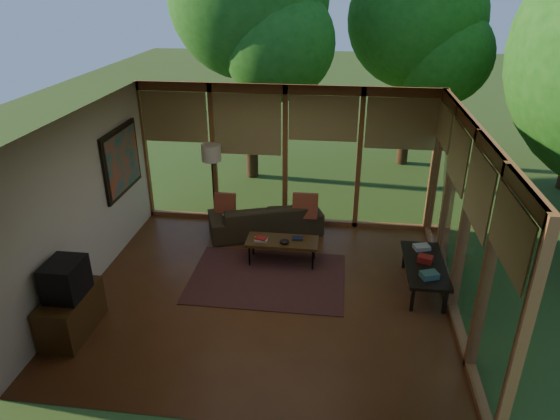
# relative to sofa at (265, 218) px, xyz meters

# --- Properties ---
(floor) EXTENTS (5.50, 5.50, 0.00)m
(floor) POSITION_rel_sofa_xyz_m (0.31, -2.00, -0.30)
(floor) COLOR brown
(floor) RESTS_ON ground
(ceiling) EXTENTS (5.50, 5.50, 0.00)m
(ceiling) POSITION_rel_sofa_xyz_m (0.31, -2.00, 2.40)
(ceiling) COLOR white
(ceiling) RESTS_ON ground
(wall_left) EXTENTS (0.04, 5.00, 2.70)m
(wall_left) POSITION_rel_sofa_xyz_m (-2.44, -2.00, 1.05)
(wall_left) COLOR silver
(wall_left) RESTS_ON ground
(wall_front) EXTENTS (5.50, 0.04, 2.70)m
(wall_front) POSITION_rel_sofa_xyz_m (0.31, -4.50, 1.05)
(wall_front) COLOR silver
(wall_front) RESTS_ON ground
(window_wall_back) EXTENTS (5.50, 0.12, 2.70)m
(window_wall_back) POSITION_rel_sofa_xyz_m (0.31, 0.50, 1.05)
(window_wall_back) COLOR brown
(window_wall_back) RESTS_ON ground
(window_wall_right) EXTENTS (0.12, 5.00, 2.70)m
(window_wall_right) POSITION_rel_sofa_xyz_m (3.06, -2.00, 1.05)
(window_wall_right) COLOR brown
(window_wall_right) RESTS_ON ground
(tree_ne) EXTENTS (3.21, 3.21, 5.14)m
(tree_ne) POSITION_rel_sofa_xyz_m (2.94, 4.42, 3.21)
(tree_ne) COLOR #3C2515
(tree_ne) RESTS_ON ground
(rug) EXTENTS (2.48, 1.75, 0.01)m
(rug) POSITION_rel_sofa_xyz_m (0.27, -1.58, -0.30)
(rug) COLOR brown
(rug) RESTS_ON floor
(sofa) EXTENTS (2.24, 1.48, 0.61)m
(sofa) POSITION_rel_sofa_xyz_m (0.00, 0.00, 0.00)
(sofa) COLOR #362C1B
(sofa) RESTS_ON floor
(pillow_left) EXTENTS (0.39, 0.21, 0.41)m
(pillow_left) POSITION_rel_sofa_xyz_m (-0.75, -0.05, 0.27)
(pillow_left) COLOR maroon
(pillow_left) RESTS_ON sofa
(pillow_right) EXTENTS (0.46, 0.25, 0.48)m
(pillow_right) POSITION_rel_sofa_xyz_m (0.75, -0.05, 0.31)
(pillow_right) COLOR maroon
(pillow_right) RESTS_ON sofa
(ct_book_lower) EXTENTS (0.23, 0.17, 0.03)m
(ct_book_lower) POSITION_rel_sofa_xyz_m (0.10, -1.10, 0.14)
(ct_book_lower) COLOR #AEA69E
(ct_book_lower) RESTS_ON coffee_table
(ct_book_upper) EXTENTS (0.20, 0.17, 0.03)m
(ct_book_upper) POSITION_rel_sofa_xyz_m (0.10, -1.10, 0.17)
(ct_book_upper) COLOR maroon
(ct_book_upper) RESTS_ON coffee_table
(ct_book_side) EXTENTS (0.19, 0.14, 0.03)m
(ct_book_side) POSITION_rel_sofa_xyz_m (0.70, -0.97, 0.13)
(ct_book_side) COLOR #161B33
(ct_book_side) RESTS_ON coffee_table
(ct_bowl) EXTENTS (0.16, 0.16, 0.07)m
(ct_bowl) POSITION_rel_sofa_xyz_m (0.50, -1.15, 0.16)
(ct_bowl) COLOR black
(ct_bowl) RESTS_ON coffee_table
(media_cabinet) EXTENTS (0.50, 1.00, 0.60)m
(media_cabinet) POSITION_rel_sofa_xyz_m (-2.16, -3.23, -0.00)
(media_cabinet) COLOR #4C3114
(media_cabinet) RESTS_ON floor
(television) EXTENTS (0.45, 0.55, 0.50)m
(television) POSITION_rel_sofa_xyz_m (-2.14, -3.23, 0.55)
(television) COLOR black
(television) RESTS_ON media_cabinet
(console_book_a) EXTENTS (0.29, 0.25, 0.09)m
(console_book_a) POSITION_rel_sofa_xyz_m (2.71, -1.97, 0.19)
(console_book_a) COLOR #366058
(console_book_a) RESTS_ON side_console
(console_book_b) EXTENTS (0.26, 0.22, 0.10)m
(console_book_b) POSITION_rel_sofa_xyz_m (2.71, -1.52, 0.20)
(console_book_b) COLOR maroon
(console_book_b) RESTS_ON side_console
(console_book_c) EXTENTS (0.28, 0.24, 0.07)m
(console_book_c) POSITION_rel_sofa_xyz_m (2.71, -1.12, 0.18)
(console_book_c) COLOR #AEA69E
(console_book_c) RESTS_ON side_console
(floor_lamp) EXTENTS (0.36, 0.36, 1.65)m
(floor_lamp) POSITION_rel_sofa_xyz_m (-1.01, 0.14, 1.10)
(floor_lamp) COLOR black
(floor_lamp) RESTS_ON floor
(coffee_table) EXTENTS (1.20, 0.50, 0.43)m
(coffee_table) POSITION_rel_sofa_xyz_m (0.45, -1.05, 0.09)
(coffee_table) COLOR #4C3114
(coffee_table) RESTS_ON floor
(side_console) EXTENTS (0.60, 1.40, 0.46)m
(side_console) POSITION_rel_sofa_xyz_m (2.71, -1.57, 0.11)
(side_console) COLOR black
(side_console) RESTS_ON floor
(wall_painting) EXTENTS (0.06, 1.35, 1.15)m
(wall_painting) POSITION_rel_sofa_xyz_m (-2.40, -0.60, 1.25)
(wall_painting) COLOR black
(wall_painting) RESTS_ON wall_left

